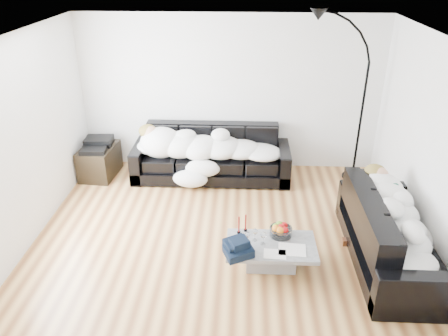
{
  "coord_description": "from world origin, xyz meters",
  "views": [
    {
      "loc": [
        0.25,
        -4.79,
        3.46
      ],
      "look_at": [
        0.0,
        0.3,
        0.9
      ],
      "focal_mm": 35.0,
      "sensor_mm": 36.0,
      "label": 1
    }
  ],
  "objects_px": {
    "floor_lamp": "(362,110)",
    "sleeper_back": "(211,143)",
    "coffee_table": "(271,255)",
    "av_cabinet": "(100,161)",
    "wine_glass_a": "(255,235)",
    "stereo": "(97,143)",
    "wine_glass_b": "(247,238)",
    "sofa_back": "(211,154)",
    "candle_right": "(246,223)",
    "fruit_bowl": "(281,229)",
    "sleeper_right": "(395,216)",
    "shoes": "(357,238)",
    "sofa_right": "(392,231)",
    "wine_glass_c": "(263,238)",
    "candle_left": "(239,225)"
  },
  "relations": [
    {
      "from": "sofa_back",
      "to": "wine_glass_b",
      "type": "xyz_separation_m",
      "value": [
        0.6,
        -2.29,
        -0.03
      ]
    },
    {
      "from": "wine_glass_a",
      "to": "stereo",
      "type": "bearing_deg",
      "value": 139.81
    },
    {
      "from": "av_cabinet",
      "to": "fruit_bowl",
      "type": "bearing_deg",
      "value": -30.36
    },
    {
      "from": "coffee_table",
      "to": "av_cabinet",
      "type": "distance_m",
      "value": 3.59
    },
    {
      "from": "sofa_right",
      "to": "sleeper_right",
      "type": "bearing_deg",
      "value": 0.0
    },
    {
      "from": "sleeper_right",
      "to": "candle_right",
      "type": "distance_m",
      "value": 1.78
    },
    {
      "from": "fruit_bowl",
      "to": "av_cabinet",
      "type": "height_order",
      "value": "av_cabinet"
    },
    {
      "from": "sofa_right",
      "to": "sleeper_back",
      "type": "relative_size",
      "value": 0.96
    },
    {
      "from": "candle_right",
      "to": "floor_lamp",
      "type": "relative_size",
      "value": 0.1
    },
    {
      "from": "shoes",
      "to": "floor_lamp",
      "type": "relative_size",
      "value": 0.18
    },
    {
      "from": "stereo",
      "to": "wine_glass_c",
      "type": "bearing_deg",
      "value": -43.5
    },
    {
      "from": "coffee_table",
      "to": "av_cabinet",
      "type": "xyz_separation_m",
      "value": [
        -2.78,
        2.26,
        0.1
      ]
    },
    {
      "from": "shoes",
      "to": "stereo",
      "type": "height_order",
      "value": "stereo"
    },
    {
      "from": "av_cabinet",
      "to": "stereo",
      "type": "relative_size",
      "value": 1.72
    },
    {
      "from": "wine_glass_a",
      "to": "stereo",
      "type": "relative_size",
      "value": 0.37
    },
    {
      "from": "av_cabinet",
      "to": "sleeper_back",
      "type": "bearing_deg",
      "value": 4.46
    },
    {
      "from": "wine_glass_b",
      "to": "stereo",
      "type": "distance_m",
      "value": 3.37
    },
    {
      "from": "stereo",
      "to": "shoes",
      "type": "bearing_deg",
      "value": -26.9
    },
    {
      "from": "fruit_bowl",
      "to": "av_cabinet",
      "type": "bearing_deg",
      "value": 144.62
    },
    {
      "from": "sofa_back",
      "to": "sleeper_right",
      "type": "height_order",
      "value": "sleeper_right"
    },
    {
      "from": "sofa_right",
      "to": "av_cabinet",
      "type": "distance_m",
      "value": 4.72
    },
    {
      "from": "fruit_bowl",
      "to": "wine_glass_c",
      "type": "height_order",
      "value": "wine_glass_c"
    },
    {
      "from": "sofa_right",
      "to": "sleeper_right",
      "type": "distance_m",
      "value": 0.22
    },
    {
      "from": "candle_left",
      "to": "wine_glass_c",
      "type": "bearing_deg",
      "value": -36.11
    },
    {
      "from": "wine_glass_c",
      "to": "sofa_right",
      "type": "bearing_deg",
      "value": 6.8
    },
    {
      "from": "coffee_table",
      "to": "wine_glass_c",
      "type": "distance_m",
      "value": 0.26
    },
    {
      "from": "sofa_back",
      "to": "wine_glass_b",
      "type": "relative_size",
      "value": 15.79
    },
    {
      "from": "wine_glass_b",
      "to": "floor_lamp",
      "type": "height_order",
      "value": "floor_lamp"
    },
    {
      "from": "candle_right",
      "to": "shoes",
      "type": "xyz_separation_m",
      "value": [
        1.47,
        0.28,
        -0.38
      ]
    },
    {
      "from": "av_cabinet",
      "to": "floor_lamp",
      "type": "distance_m",
      "value": 4.38
    },
    {
      "from": "sofa_back",
      "to": "stereo",
      "type": "bearing_deg",
      "value": -179.05
    },
    {
      "from": "candle_left",
      "to": "candle_right",
      "type": "height_order",
      "value": "same"
    },
    {
      "from": "sleeper_right",
      "to": "candle_left",
      "type": "height_order",
      "value": "sleeper_right"
    },
    {
      "from": "candle_right",
      "to": "coffee_table",
      "type": "bearing_deg",
      "value": -40.18
    },
    {
      "from": "sofa_back",
      "to": "wine_glass_a",
      "type": "relative_size",
      "value": 15.8
    },
    {
      "from": "coffee_table",
      "to": "floor_lamp",
      "type": "relative_size",
      "value": 0.45
    },
    {
      "from": "wine_glass_b",
      "to": "av_cabinet",
      "type": "height_order",
      "value": "av_cabinet"
    },
    {
      "from": "sleeper_back",
      "to": "shoes",
      "type": "height_order",
      "value": "sleeper_back"
    },
    {
      "from": "sleeper_right",
      "to": "stereo",
      "type": "bearing_deg",
      "value": 63.92
    },
    {
      "from": "sofa_back",
      "to": "candle_right",
      "type": "relative_size",
      "value": 11.05
    },
    {
      "from": "floor_lamp",
      "to": "sleeper_back",
      "type": "bearing_deg",
      "value": 173.77
    },
    {
      "from": "wine_glass_c",
      "to": "shoes",
      "type": "distance_m",
      "value": 1.42
    },
    {
      "from": "fruit_bowl",
      "to": "stereo",
      "type": "height_order",
      "value": "stereo"
    },
    {
      "from": "sofa_right",
      "to": "floor_lamp",
      "type": "height_order",
      "value": "floor_lamp"
    },
    {
      "from": "sleeper_back",
      "to": "candle_right",
      "type": "distance_m",
      "value": 2.07
    },
    {
      "from": "floor_lamp",
      "to": "stereo",
      "type": "bearing_deg",
      "value": 171.94
    },
    {
      "from": "sleeper_right",
      "to": "wine_glass_a",
      "type": "bearing_deg",
      "value": 93.81
    },
    {
      "from": "sleeper_back",
      "to": "stereo",
      "type": "xyz_separation_m",
      "value": [
        -1.89,
        0.02,
        -0.05
      ]
    },
    {
      "from": "wine_glass_a",
      "to": "shoes",
      "type": "relative_size",
      "value": 0.39
    },
    {
      "from": "wine_glass_b",
      "to": "wine_glass_c",
      "type": "bearing_deg",
      "value": 0.2
    }
  ]
}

